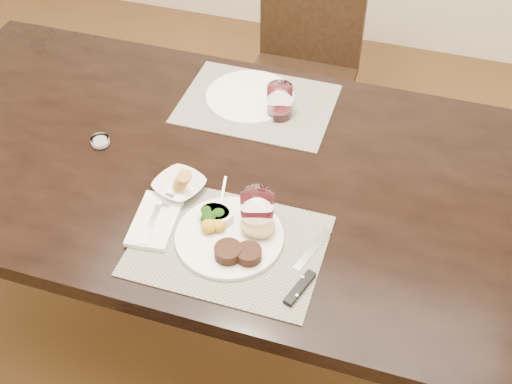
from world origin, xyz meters
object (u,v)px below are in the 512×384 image
(dinner_plate, at_px, (234,236))
(wine_glass_near, at_px, (257,214))
(cracker_bowl, at_px, (180,186))
(far_plate, at_px, (250,97))
(steak_knife, at_px, (303,278))
(chair_far, at_px, (303,61))

(dinner_plate, relative_size, wine_glass_near, 2.36)
(cracker_bowl, relative_size, far_plate, 0.59)
(dinner_plate, distance_m, steak_knife, 0.20)
(dinner_plate, relative_size, far_plate, 0.98)
(steak_knife, bearing_deg, far_plate, 135.46)
(dinner_plate, xyz_separation_m, far_plate, (-0.14, 0.56, -0.01))
(wine_glass_near, bearing_deg, chair_far, 98.04)
(steak_knife, xyz_separation_m, wine_glass_near, (-0.15, 0.12, 0.04))
(far_plate, bearing_deg, wine_glass_near, -70.18)
(cracker_bowl, bearing_deg, steak_knife, -26.09)
(chair_far, xyz_separation_m, cracker_bowl, (-0.07, -1.07, 0.27))
(steak_knife, xyz_separation_m, cracker_bowl, (-0.38, 0.19, 0.01))
(chair_far, height_order, dinner_plate, chair_far)
(dinner_plate, bearing_deg, far_plate, 103.94)
(dinner_plate, height_order, cracker_bowl, cracker_bowl)
(chair_far, xyz_separation_m, wine_glass_near, (0.16, -1.13, 0.30))
(dinner_plate, xyz_separation_m, steak_knife, (0.19, -0.07, -0.01))
(far_plate, bearing_deg, chair_far, 87.92)
(steak_knife, bearing_deg, cracker_bowl, 171.52)
(steak_knife, height_order, cracker_bowl, cracker_bowl)
(steak_knife, bearing_deg, wine_glass_near, 158.34)
(chair_far, distance_m, cracker_bowl, 1.10)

